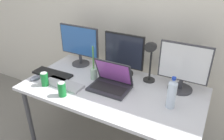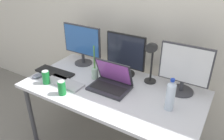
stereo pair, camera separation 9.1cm
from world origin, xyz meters
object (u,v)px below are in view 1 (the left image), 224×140
Objects in this scene: keyboard_main at (52,74)px; mouse_by_keyboard at (35,78)px; desk_lamp at (150,53)px; work_desk at (112,94)px; monitor_left at (79,44)px; monitor_right at (183,67)px; bamboo_vase at (94,72)px; soda_can_by_laptop at (45,79)px; monitor_center at (124,54)px; water_bottle at (172,94)px; laptop_silver at (111,82)px; keyboard_aux at (64,84)px; soda_can_near_keyboard at (62,89)px.

mouse_by_keyboard is at bearing -119.56° from keyboard_main.
desk_lamp reaches higher than keyboard_main.
monitor_left is at bearing 153.10° from work_desk.
monitor_right is 4.07× the size of mouse_by_keyboard.
desk_lamp is (0.96, 0.44, 0.28)m from mouse_by_keyboard.
mouse_by_keyboard is 0.56m from bamboo_vase.
bamboo_vase is (0.49, 0.27, 0.05)m from mouse_by_keyboard.
work_desk is 0.49m from desk_lamp.
monitor_right reaches higher than soda_can_by_laptop.
monitor_left is at bearing 71.05° from keyboard_main.
monitor_center is 0.56m from monitor_right.
keyboard_main is at bearing 72.15° from mouse_by_keyboard.
work_desk is 0.56m from water_bottle.
laptop_silver reaches higher than keyboard_aux.
work_desk is at bearing -15.56° from bamboo_vase.
desk_lamp is (0.56, 0.53, 0.23)m from soda_can_near_keyboard.
soda_can_near_keyboard is at bearing -134.72° from laptop_silver.
monitor_right is at bearing 25.46° from work_desk.
keyboard_main is 0.24m from keyboard_aux.
soda_can_by_laptop is at bearing -0.59° from mouse_by_keyboard.
mouse_by_keyboard is (-0.69, -0.49, -0.20)m from monitor_center.
soda_can_near_keyboard is at bearing -136.43° from desk_lamp.
water_bottle is 0.76m from bamboo_vase.
water_bottle is (0.55, -0.32, -0.09)m from monitor_center.
soda_can_by_laptop is 0.29× the size of desk_lamp.
work_desk is 0.12m from laptop_silver.
monitor_center reaches higher than keyboard_main.
bamboo_vase is at bearing -34.28° from monitor_left.
desk_lamp is at bearing 19.65° from bamboo_vase.
keyboard_aux is at bearing -171.94° from water_bottle.
monitor_left is at bearing 110.67° from soda_can_near_keyboard.
keyboard_main is 3.21× the size of soda_can_by_laptop.
monitor_right reaches higher than work_desk.
soda_can_near_keyboard is (0.10, -0.14, 0.05)m from keyboard_aux.
monitor_left is 0.60m from laptop_silver.
soda_can_near_keyboard is at bearing -146.81° from monitor_right.
monitor_left is at bearing 106.62° from keyboard_aux.
work_desk is 0.64m from keyboard_main.
monitor_right reaches higher than water_bottle.
keyboard_main reaches higher than work_desk.
monitor_right is at bearing 14.17° from bamboo_vase.
keyboard_aux is 0.82m from desk_lamp.
keyboard_main is (-0.61, -0.35, -0.20)m from monitor_center.
desk_lamp reaches higher than laptop_silver.
mouse_by_keyboard is at bearing -171.88° from water_bottle.
monitor_left is 3.57× the size of soda_can_near_keyboard.
keyboard_main is 0.20m from soda_can_by_laptop.
soda_can_near_keyboard is 0.37m from bamboo_vase.
work_desk is 0.45m from soda_can_near_keyboard.
monitor_center is at bearing 92.21° from laptop_silver.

